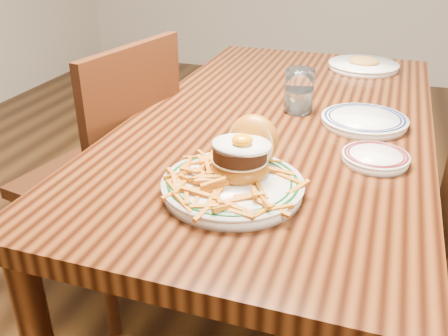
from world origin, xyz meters
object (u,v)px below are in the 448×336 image
(chair_left, at_px, (111,172))
(main_plate, at_px, (236,173))
(table, at_px, (280,144))
(side_plate, at_px, (376,157))

(chair_left, distance_m, main_plate, 0.74)
(chair_left, bearing_deg, table, 18.42)
(chair_left, bearing_deg, main_plate, -23.78)
(table, relative_size, side_plate, 9.81)
(main_plate, bearing_deg, chair_left, 151.44)
(table, bearing_deg, side_plate, -38.83)
(chair_left, bearing_deg, side_plate, 0.54)
(table, relative_size, chair_left, 1.68)
(table, height_order, main_plate, main_plate)
(main_plate, relative_size, side_plate, 1.96)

